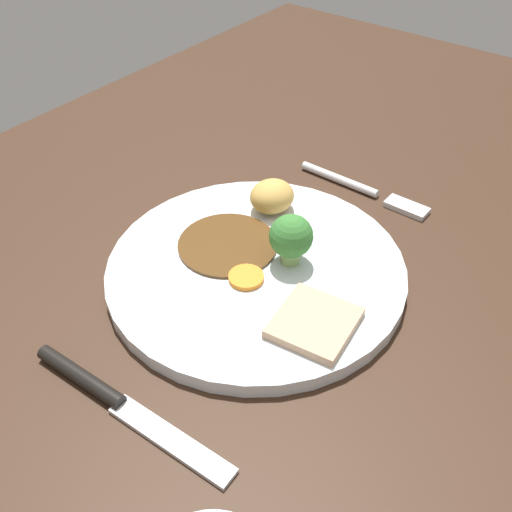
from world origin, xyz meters
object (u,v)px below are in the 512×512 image
roast_potato_left (272,196)px  meat_slice_main (314,323)px  carrot_coin_front (242,275)px  knife (112,398)px  dinner_plate (256,270)px  broccoli_floret (291,237)px  fork (366,190)px

roast_potato_left → meat_slice_main: bearing=48.5°
carrot_coin_front → knife: carrot_coin_front is taller
dinner_plate → broccoli_floret: bearing=135.9°
carrot_coin_front → knife: bearing=-0.0°
dinner_plate → carrot_coin_front: (2.08, 0.01, 0.93)cm
dinner_plate → broccoli_floret: size_ratio=5.54×
knife → dinner_plate: bearing=87.6°
fork → meat_slice_main: bearing=-71.2°
dinner_plate → roast_potato_left: 8.84cm
carrot_coin_front → broccoli_floret: 5.44cm
meat_slice_main → fork: bearing=-161.7°
dinner_plate → carrot_coin_front: carrot_coin_front is taller
dinner_plate → knife: size_ratio=1.45×
meat_slice_main → fork: size_ratio=0.42×
carrot_coin_front → broccoli_floret: size_ratio=0.64×
roast_potato_left → fork: roast_potato_left is taller
carrot_coin_front → knife: 15.37cm
broccoli_floret → meat_slice_main: bearing=48.9°
roast_potato_left → broccoli_floret: 8.15cm
knife → roast_potato_left: bearing=96.4°
roast_potato_left → broccoli_floret: (5.39, 6.01, 1.16)cm
broccoli_floret → roast_potato_left: bearing=-131.9°
broccoli_floret → fork: size_ratio=0.32×
dinner_plate → carrot_coin_front: 2.28cm
meat_slice_main → broccoli_floret: 8.45cm
dinner_plate → fork: (-17.74, 1.39, -0.31)cm
knife → carrot_coin_front: bearing=87.6°
roast_potato_left → broccoli_floret: size_ratio=0.93×
roast_potato_left → carrot_coin_front: size_ratio=1.45×
dinner_plate → meat_slice_main: (3.10, 8.28, 1.10)cm
roast_potato_left → carrot_coin_front: roast_potato_left is taller
fork → broccoli_floret: bearing=-86.7°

